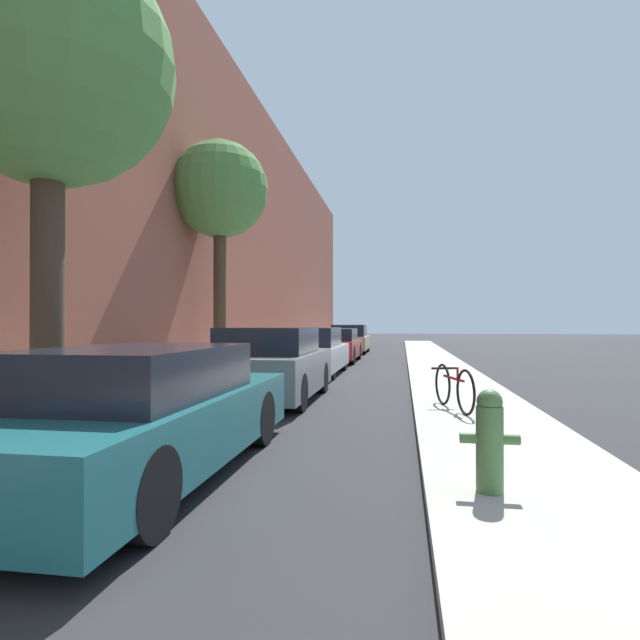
{
  "coord_description": "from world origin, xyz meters",
  "views": [
    {
      "loc": [
        1.71,
        1.11,
        1.51
      ],
      "look_at": [
        0.15,
        10.67,
        1.57
      ],
      "focal_mm": 28.28,
      "sensor_mm": 36.0,
      "label": 1
    }
  ],
  "objects_px": {
    "parked_car_grey": "(271,365)",
    "street_tree_near": "(48,65)",
    "parked_car_red": "(337,345)",
    "street_tree_far": "(220,192)",
    "bicycle": "(453,387)",
    "fire_hydrant": "(490,439)",
    "parked_car_silver": "(310,352)",
    "parked_car_champagne": "(350,340)",
    "parked_car_teal": "(144,414)"
  },
  "relations": [
    {
      "from": "parked_car_grey",
      "to": "street_tree_near",
      "type": "xyz_separation_m",
      "value": [
        -1.54,
        -4.32,
        3.85
      ]
    },
    {
      "from": "parked_car_grey",
      "to": "parked_car_red",
      "type": "bearing_deg",
      "value": 90.15
    },
    {
      "from": "street_tree_far",
      "to": "bicycle",
      "type": "height_order",
      "value": "street_tree_far"
    },
    {
      "from": "street_tree_far",
      "to": "fire_hydrant",
      "type": "bearing_deg",
      "value": -56.9
    },
    {
      "from": "parked_car_grey",
      "to": "fire_hydrant",
      "type": "height_order",
      "value": "parked_car_grey"
    },
    {
      "from": "parked_car_grey",
      "to": "street_tree_near",
      "type": "distance_m",
      "value": 5.98
    },
    {
      "from": "parked_car_silver",
      "to": "parked_car_champagne",
      "type": "height_order",
      "value": "parked_car_champagne"
    },
    {
      "from": "parked_car_red",
      "to": "street_tree_near",
      "type": "relative_size",
      "value": 0.75
    },
    {
      "from": "street_tree_near",
      "to": "bicycle",
      "type": "height_order",
      "value": "street_tree_near"
    },
    {
      "from": "parked_car_grey",
      "to": "fire_hydrant",
      "type": "distance_m",
      "value": 6.19
    },
    {
      "from": "parked_car_champagne",
      "to": "parked_car_red",
      "type": "bearing_deg",
      "value": -89.04
    },
    {
      "from": "parked_car_teal",
      "to": "parked_car_red",
      "type": "distance_m",
      "value": 15.18
    },
    {
      "from": "street_tree_near",
      "to": "parked_car_grey",
      "type": "bearing_deg",
      "value": 70.39
    },
    {
      "from": "parked_car_red",
      "to": "parked_car_champagne",
      "type": "distance_m",
      "value": 5.95
    },
    {
      "from": "parked_car_silver",
      "to": "parked_car_teal",
      "type": "bearing_deg",
      "value": -88.87
    },
    {
      "from": "parked_car_silver",
      "to": "bicycle",
      "type": "bearing_deg",
      "value": -60.78
    },
    {
      "from": "parked_car_champagne",
      "to": "street_tree_near",
      "type": "bearing_deg",
      "value": -93.95
    },
    {
      "from": "street_tree_near",
      "to": "fire_hydrant",
      "type": "distance_m",
      "value": 6.3
    },
    {
      "from": "parked_car_teal",
      "to": "street_tree_far",
      "type": "height_order",
      "value": "street_tree_far"
    },
    {
      "from": "street_tree_far",
      "to": "fire_hydrant",
      "type": "xyz_separation_m",
      "value": [
        5.5,
        -8.44,
        -4.45
      ]
    },
    {
      "from": "street_tree_near",
      "to": "fire_hydrant",
      "type": "xyz_separation_m",
      "value": [
        4.79,
        -0.95,
        -3.97
      ]
    },
    {
      "from": "street_tree_far",
      "to": "parked_car_grey",
      "type": "bearing_deg",
      "value": -54.72
    },
    {
      "from": "parked_car_red",
      "to": "parked_car_grey",
      "type": "bearing_deg",
      "value": -89.85
    },
    {
      "from": "parked_car_grey",
      "to": "parked_car_silver",
      "type": "xyz_separation_m",
      "value": [
        -0.16,
        5.03,
        -0.02
      ]
    },
    {
      "from": "parked_car_grey",
      "to": "parked_car_red",
      "type": "xyz_separation_m",
      "value": [
        -0.03,
        10.2,
        -0.05
      ]
    },
    {
      "from": "parked_car_teal",
      "to": "street_tree_near",
      "type": "bearing_deg",
      "value": 157.13
    },
    {
      "from": "parked_car_grey",
      "to": "fire_hydrant",
      "type": "xyz_separation_m",
      "value": [
        3.26,
        -5.27,
        -0.13
      ]
    },
    {
      "from": "parked_car_grey",
      "to": "bicycle",
      "type": "relative_size",
      "value": 2.38
    },
    {
      "from": "parked_car_grey",
      "to": "bicycle",
      "type": "height_order",
      "value": "parked_car_grey"
    },
    {
      "from": "street_tree_near",
      "to": "bicycle",
      "type": "bearing_deg",
      "value": 32.06
    },
    {
      "from": "parked_car_silver",
      "to": "street_tree_far",
      "type": "xyz_separation_m",
      "value": [
        -2.09,
        -1.86,
        4.34
      ]
    },
    {
      "from": "parked_car_silver",
      "to": "street_tree_near",
      "type": "xyz_separation_m",
      "value": [
        -1.38,
        -9.35,
        3.87
      ]
    },
    {
      "from": "street_tree_far",
      "to": "bicycle",
      "type": "distance_m",
      "value": 8.46
    },
    {
      "from": "parked_car_teal",
      "to": "parked_car_silver",
      "type": "height_order",
      "value": "parked_car_silver"
    },
    {
      "from": "street_tree_near",
      "to": "bicycle",
      "type": "relative_size",
      "value": 3.55
    },
    {
      "from": "bicycle",
      "to": "parked_car_champagne",
      "type": "bearing_deg",
      "value": 86.35
    },
    {
      "from": "parked_car_grey",
      "to": "parked_car_champagne",
      "type": "bearing_deg",
      "value": 90.45
    },
    {
      "from": "parked_car_red",
      "to": "bicycle",
      "type": "height_order",
      "value": "parked_car_red"
    },
    {
      "from": "parked_car_red",
      "to": "bicycle",
      "type": "xyz_separation_m",
      "value": [
        3.38,
        -11.45,
        -0.15
      ]
    },
    {
      "from": "parked_car_teal",
      "to": "parked_car_red",
      "type": "relative_size",
      "value": 1.02
    },
    {
      "from": "street_tree_near",
      "to": "parked_car_teal",
      "type": "bearing_deg",
      "value": -22.87
    },
    {
      "from": "parked_car_teal",
      "to": "bicycle",
      "type": "height_order",
      "value": "parked_car_teal"
    },
    {
      "from": "parked_car_grey",
      "to": "parked_car_teal",
      "type": "bearing_deg",
      "value": -89.57
    },
    {
      "from": "fire_hydrant",
      "to": "parked_car_teal",
      "type": "bearing_deg",
      "value": 174.97
    },
    {
      "from": "parked_car_champagne",
      "to": "bicycle",
      "type": "relative_size",
      "value": 2.39
    },
    {
      "from": "parked_car_grey",
      "to": "parked_car_silver",
      "type": "bearing_deg",
      "value": 91.83
    },
    {
      "from": "parked_car_grey",
      "to": "parked_car_red",
      "type": "height_order",
      "value": "parked_car_grey"
    },
    {
      "from": "street_tree_near",
      "to": "street_tree_far",
      "type": "height_order",
      "value": "street_tree_far"
    },
    {
      "from": "parked_car_silver",
      "to": "fire_hydrant",
      "type": "distance_m",
      "value": 10.85
    },
    {
      "from": "fire_hydrant",
      "to": "parked_car_red",
      "type": "bearing_deg",
      "value": 101.98
    }
  ]
}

